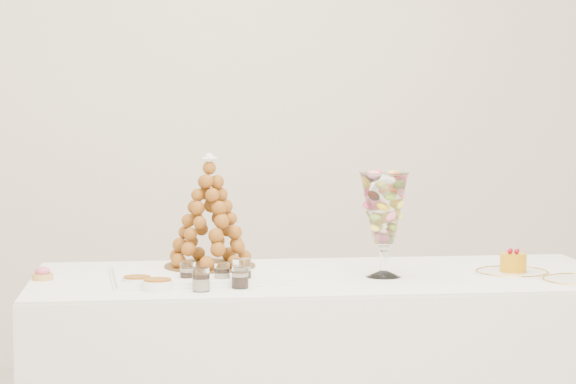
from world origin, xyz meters
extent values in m
cube|color=silver|center=(0.00, 2.00, 1.40)|extent=(4.50, 0.04, 2.80)
cube|color=white|center=(0.13, 0.19, 0.70)|extent=(1.87, 0.83, 0.01)
cube|color=white|center=(-0.26, 0.22, 0.71)|extent=(0.56, 0.42, 0.02)
cylinder|color=white|center=(0.31, 0.13, 0.71)|extent=(0.12, 0.12, 0.02)
cylinder|color=white|center=(0.31, 0.13, 0.76)|extent=(0.02, 0.02, 0.08)
sphere|color=white|center=(0.31, 0.13, 0.80)|extent=(0.04, 0.04, 0.04)
cylinder|color=white|center=(0.72, 0.09, 0.71)|extent=(0.24, 0.24, 0.01)
cylinder|color=tan|center=(-0.75, 0.24, 0.71)|extent=(0.07, 0.07, 0.02)
ellipsoid|color=#D4577C|center=(-0.75, 0.24, 0.73)|extent=(0.05, 0.05, 0.03)
cylinder|color=white|center=(-0.31, 0.10, 0.73)|extent=(0.06, 0.06, 0.07)
cylinder|color=white|center=(-0.21, 0.08, 0.73)|extent=(0.06, 0.06, 0.06)
cylinder|color=white|center=(-0.15, 0.07, 0.74)|extent=(0.06, 0.06, 0.08)
cylinder|color=white|center=(-0.28, -0.04, 0.74)|extent=(0.06, 0.06, 0.07)
cylinder|color=white|center=(-0.16, -0.01, 0.73)|extent=(0.05, 0.05, 0.07)
cylinder|color=white|center=(-0.46, 0.07, 0.72)|extent=(0.09, 0.09, 0.03)
cylinder|color=white|center=(-0.41, 0.00, 0.72)|extent=(0.09, 0.09, 0.03)
cylinder|color=brown|center=(-0.22, 0.31, 0.72)|extent=(0.29, 0.29, 0.01)
cone|color=brown|center=(-0.22, 0.31, 0.90)|extent=(0.25, 0.25, 0.35)
sphere|color=white|center=(-0.22, 0.31, 1.07)|extent=(0.04, 0.04, 0.04)
cylinder|color=#C78809|center=(0.72, 0.09, 0.74)|extent=(0.08, 0.08, 0.06)
sphere|color=maroon|center=(0.74, 0.09, 0.78)|extent=(0.01, 0.01, 0.01)
sphere|color=maroon|center=(0.72, 0.10, 0.78)|extent=(0.01, 0.01, 0.01)
sphere|color=maroon|center=(0.71, 0.08, 0.78)|extent=(0.01, 0.01, 0.01)
sphere|color=maroon|center=(0.73, 0.08, 0.78)|extent=(0.01, 0.01, 0.01)
camera|label=1|loc=(-0.56, -3.27, 1.28)|focal=70.00mm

